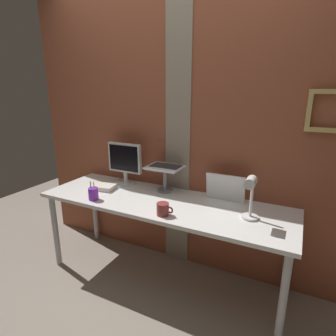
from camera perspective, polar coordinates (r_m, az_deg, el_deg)
ground_plane at (r=2.62m, az=-1.69°, el=-21.33°), size 6.00×6.00×0.00m
brick_wall_back at (r=2.44m, az=2.26°, el=7.90°), size 3.02×0.16×2.49m
desk at (r=2.25m, az=-1.15°, el=-8.44°), size 2.06×0.65×0.73m
monitor at (r=2.57m, az=-8.99°, el=1.46°), size 0.34×0.18×0.39m
laptop_stand at (r=2.38m, az=-0.66°, el=-1.55°), size 0.28×0.22×0.21m
laptop at (r=2.41m, az=0.05°, el=1.77°), size 0.30×0.28×0.23m
whiteboard_panel at (r=2.23m, az=11.84°, el=-4.05°), size 0.31×0.05×0.22m
desk_lamp at (r=1.90m, az=16.83°, el=-5.14°), size 0.12×0.20×0.33m
pen_cup at (r=2.31m, az=-15.28°, el=-5.17°), size 0.08×0.08×0.15m
coffee_mug at (r=1.97m, az=-1.04°, el=-8.56°), size 0.13×0.09×0.09m
paper_clutter_stack at (r=2.53m, az=-13.24°, el=-3.89°), size 0.22×0.16×0.04m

